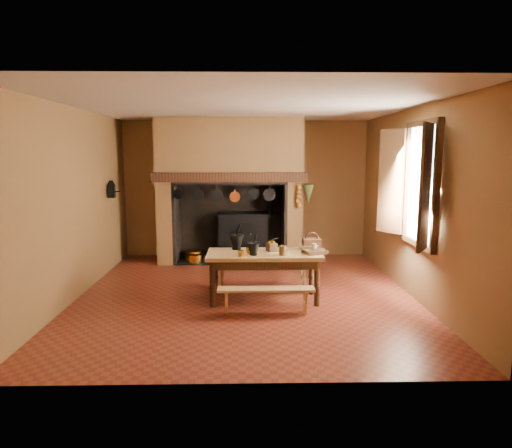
{
  "coord_description": "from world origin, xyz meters",
  "views": [
    {
      "loc": [
        0.01,
        -6.73,
        2.12
      ],
      "look_at": [
        0.16,
        0.3,
        1.04
      ],
      "focal_mm": 32.0,
      "sensor_mm": 36.0,
      "label": 1
    }
  ],
  "objects_px": {
    "bench_front": "(266,295)",
    "mixing_bowl": "(309,247)",
    "wicker_basket": "(312,243)",
    "coffee_grinder": "(272,246)",
    "iron_range": "(244,235)",
    "work_table": "(264,260)"
  },
  "relations": [
    {
      "from": "iron_range",
      "to": "bench_front",
      "type": "height_order",
      "value": "iron_range"
    },
    {
      "from": "bench_front",
      "to": "coffee_grinder",
      "type": "bearing_deg",
      "value": 80.84
    },
    {
      "from": "iron_range",
      "to": "coffee_grinder",
      "type": "relative_size",
      "value": 8.13
    },
    {
      "from": "work_table",
      "to": "wicker_basket",
      "type": "relative_size",
      "value": 6.01
    },
    {
      "from": "wicker_basket",
      "to": "work_table",
      "type": "bearing_deg",
      "value": -162.77
    },
    {
      "from": "coffee_grinder",
      "to": "wicker_basket",
      "type": "bearing_deg",
      "value": -8.28
    },
    {
      "from": "bench_front",
      "to": "wicker_basket",
      "type": "distance_m",
      "value": 1.24
    },
    {
      "from": "work_table",
      "to": "mixing_bowl",
      "type": "bearing_deg",
      "value": 18.53
    },
    {
      "from": "iron_range",
      "to": "work_table",
      "type": "height_order",
      "value": "iron_range"
    },
    {
      "from": "work_table",
      "to": "wicker_basket",
      "type": "xyz_separation_m",
      "value": [
        0.72,
        0.26,
        0.2
      ]
    },
    {
      "from": "bench_front",
      "to": "mixing_bowl",
      "type": "xyz_separation_m",
      "value": [
        0.68,
        0.83,
        0.48
      ]
    },
    {
      "from": "work_table",
      "to": "coffee_grinder",
      "type": "distance_m",
      "value": 0.23
    },
    {
      "from": "work_table",
      "to": "wicker_basket",
      "type": "height_order",
      "value": "wicker_basket"
    },
    {
      "from": "bench_front",
      "to": "coffee_grinder",
      "type": "relative_size",
      "value": 6.55
    },
    {
      "from": "work_table",
      "to": "iron_range",
      "type": "bearing_deg",
      "value": 96.48
    },
    {
      "from": "coffee_grinder",
      "to": "wicker_basket",
      "type": "relative_size",
      "value": 0.72
    },
    {
      "from": "bench_front",
      "to": "mixing_bowl",
      "type": "height_order",
      "value": "mixing_bowl"
    },
    {
      "from": "mixing_bowl",
      "to": "wicker_basket",
      "type": "distance_m",
      "value": 0.07
    },
    {
      "from": "iron_range",
      "to": "work_table",
      "type": "bearing_deg",
      "value": -83.52
    },
    {
      "from": "bench_front",
      "to": "mixing_bowl",
      "type": "distance_m",
      "value": 1.17
    },
    {
      "from": "work_table",
      "to": "bench_front",
      "type": "bearing_deg",
      "value": -90.0
    },
    {
      "from": "mixing_bowl",
      "to": "iron_range",
      "type": "bearing_deg",
      "value": 111.48
    }
  ]
}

